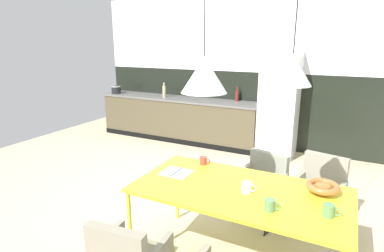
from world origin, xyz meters
TOP-DOWN VIEW (x-y plane):
  - ground_plane at (0.00, 0.00)m, footprint 7.96×7.96m
  - back_wall_splashback_dark at (0.00, 2.99)m, footprint 6.12×0.12m
  - back_wall_panel_upper at (0.00, 2.99)m, footprint 6.12×0.12m
  - kitchen_counter at (-1.20, 2.63)m, footprint 3.46×0.63m
  - refrigerator_column at (0.85, 2.63)m, footprint 0.63×0.60m
  - dining_table at (1.19, -0.51)m, footprint 1.83×0.95m
  - armchair_near_window at (1.18, 0.35)m, footprint 0.58×0.57m
  - armchair_head_of_table at (1.77, 0.48)m, footprint 0.57×0.56m
  - fruit_bowl at (1.83, -0.27)m, footprint 0.28×0.28m
  - open_book at (0.53, -0.46)m, footprint 0.27×0.23m
  - mug_dark_espresso at (1.26, -0.54)m, footprint 0.13×0.09m
  - mug_white_ceramic at (1.91, -0.64)m, footprint 0.13×0.08m
  - mug_glass_clear at (0.67, -0.14)m, footprint 0.12×0.08m
  - mug_short_terracotta at (1.51, -0.75)m, footprint 0.13×0.08m
  - cooking_pot at (-2.72, 2.51)m, footprint 0.21×0.21m
  - bottle_vinegar_dark at (-1.52, 2.61)m, footprint 0.07×0.07m
  - bottle_oil_tall at (-0.00, 2.82)m, footprint 0.07×0.07m
  - pendant_lamp_over_table_near at (0.82, -0.47)m, footprint 0.40×0.40m
  - pendant_lamp_over_table_far at (1.55, -0.54)m, footprint 0.29×0.29m

SIDE VIEW (x-z plane):
  - ground_plane at x=0.00m, z-range 0.00..0.00m
  - kitchen_counter at x=-1.20m, z-range 0.00..0.88m
  - armchair_head_of_table at x=1.77m, z-range 0.10..0.91m
  - armchair_near_window at x=1.18m, z-range 0.12..0.90m
  - dining_table at x=1.19m, z-range 0.34..1.09m
  - back_wall_splashback_dark at x=0.00m, z-range 0.00..1.44m
  - open_book at x=0.53m, z-range 0.75..0.77m
  - mug_glass_clear at x=0.67m, z-range 0.75..0.84m
  - mug_short_terracotta at x=1.51m, z-range 0.75..0.85m
  - mug_dark_espresso at x=1.26m, z-range 0.75..0.85m
  - mug_white_ceramic at x=1.91m, z-range 0.75..0.85m
  - fruit_bowl at x=1.83m, z-range 0.77..0.86m
  - refrigerator_column at x=0.85m, z-range 0.00..1.86m
  - cooking_pot at x=-2.72m, z-range 0.87..1.05m
  - bottle_oil_tall at x=0.00m, z-range 0.85..1.14m
  - bottle_vinegar_dark at x=-1.52m, z-range 0.86..1.16m
  - pendant_lamp_over_table_near at x=0.82m, z-range 1.08..2.35m
  - pendant_lamp_over_table_far at x=1.55m, z-range 1.22..2.37m
  - back_wall_panel_upper at x=0.00m, z-range 1.44..2.88m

